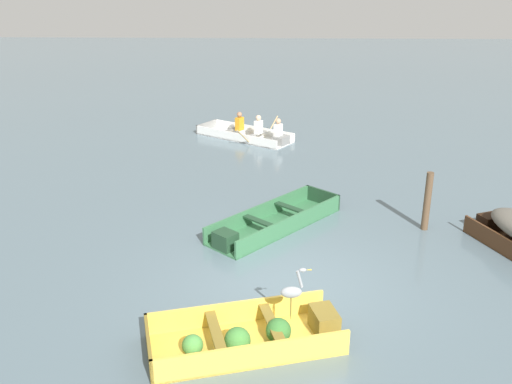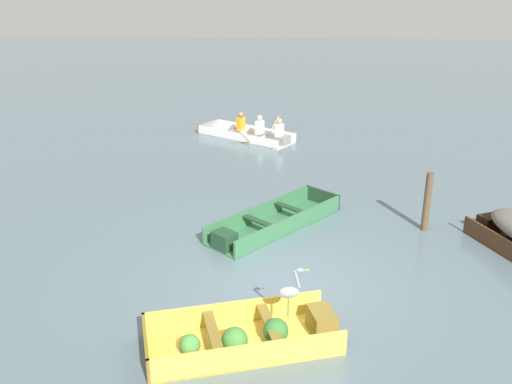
{
  "view_description": "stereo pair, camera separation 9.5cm",
  "coord_description": "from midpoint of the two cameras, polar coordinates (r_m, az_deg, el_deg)",
  "views": [
    {
      "loc": [
        -0.29,
        -8.97,
        5.35
      ],
      "look_at": [
        -0.68,
        3.8,
        0.35
      ],
      "focal_mm": 40.0,
      "sensor_mm": 36.0,
      "label": 1
    },
    {
      "loc": [
        -0.19,
        -8.97,
        5.35
      ],
      "look_at": [
        -0.68,
        3.8,
        0.35
      ],
      "focal_mm": 40.0,
      "sensor_mm": 36.0,
      "label": 2
    }
  ],
  "objects": [
    {
      "name": "rowboat_white_with_crew",
      "position": [
        19.3,
        -0.77,
        5.85
      ],
      "size": [
        3.41,
        2.77,
        0.88
      ],
      "color": "white",
      "rests_on": "ground"
    },
    {
      "name": "mooring_post",
      "position": [
        12.88,
        16.55,
        -0.9
      ],
      "size": [
        0.15,
        0.15,
        1.33
      ],
      "primitive_type": "cylinder",
      "color": "brown",
      "rests_on": "ground"
    },
    {
      "name": "dinghy_yellow_foreground",
      "position": [
        8.9,
        -0.76,
        -14.22
      ],
      "size": [
        3.13,
        1.94,
        0.43
      ],
      "color": "#E5BC47",
      "rests_on": "ground"
    },
    {
      "name": "skiff_green_near_moored",
      "position": [
        12.57,
        1.32,
        -3.13
      ],
      "size": [
        3.03,
        3.23,
        0.4
      ],
      "color": "#387047",
      "rests_on": "ground"
    },
    {
      "name": "ground_plane",
      "position": [
        10.45,
        2.88,
        -9.47
      ],
      "size": [
        80.0,
        80.0,
        0.0
      ],
      "primitive_type": "plane",
      "color": "slate"
    },
    {
      "name": "heron_on_dinghy",
      "position": [
        8.6,
        3.33,
        -9.83
      ],
      "size": [
        0.46,
        0.17,
        0.84
      ],
      "color": "olive",
      "rests_on": "dinghy_yellow_foreground"
    }
  ]
}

